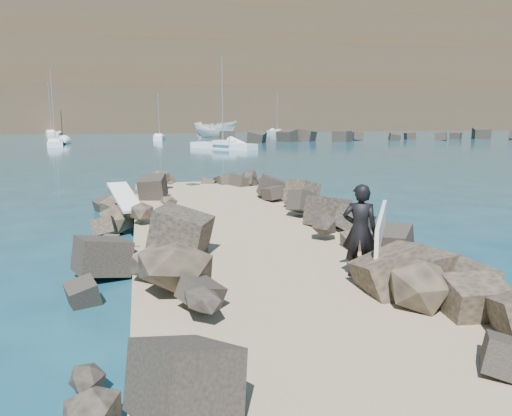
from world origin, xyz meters
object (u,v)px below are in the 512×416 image
at_px(radome, 473,4).
at_px(sailboat_a, 55,143).
at_px(boat_imported, 215,130).
at_px(surfer_with_board, 363,230).
at_px(surfboard_resting, 125,200).

bearing_deg(radome, sailboat_a, -141.78).
height_order(boat_imported, radome, radome).
height_order(surfer_with_board, sailboat_a, sailboat_a).
height_order(boat_imported, sailboat_a, sailboat_a).
distance_m(boat_imported, surfer_with_board, 71.09).
distance_m(surfboard_resting, sailboat_a, 49.10).
bearing_deg(surfboard_resting, sailboat_a, 87.89).
xyz_separation_m(boat_imported, surfer_with_board, (-7.64, -70.68, 0.15)).
height_order(boat_imported, surfer_with_board, boat_imported).
distance_m(surfboard_resting, boat_imported, 64.25).
height_order(surfboard_resting, sailboat_a, sailboat_a).
bearing_deg(surfer_with_board, surfboard_resting, 121.92).
bearing_deg(sailboat_a, surfer_with_board, -75.79).
xyz_separation_m(surfboard_resting, sailboat_a, (-9.38, 48.19, -0.70)).
relative_size(radome, sailboat_a, 1.93).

